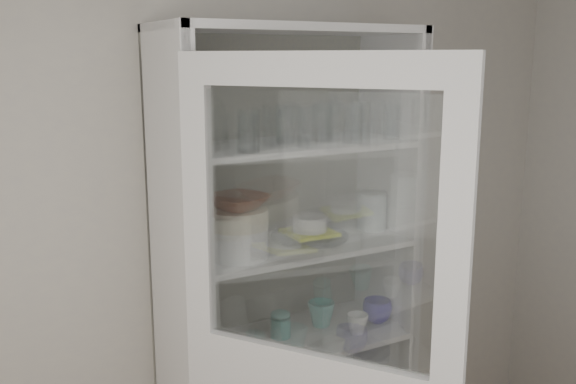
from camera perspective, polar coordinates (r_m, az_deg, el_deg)
wall_back at (r=2.65m, az=-6.17°, el=-3.08°), size 3.60×0.02×2.60m
pantry_cabinet at (r=2.71m, az=-0.66°, el=-10.71°), size 1.00×0.45×2.10m
tumbler_0 at (r=2.24m, az=-3.70°, el=5.29°), size 0.08×0.08×0.13m
tumbler_1 at (r=2.19m, az=-8.04°, el=5.06°), size 0.08×0.08×0.13m
tumbler_2 at (r=2.20m, az=-3.47°, el=5.42°), size 0.09×0.09×0.15m
tumbler_3 at (r=2.32m, az=1.78°, el=5.80°), size 0.10×0.10×0.15m
tumbler_4 at (r=2.46m, az=6.41°, el=6.16°), size 0.09×0.09×0.16m
tumbler_5 at (r=2.45m, az=5.77°, el=6.04°), size 0.08×0.08×0.15m
tumbler_6 at (r=2.59m, az=9.23°, el=6.15°), size 0.08×0.08×0.14m
tumbler_7 at (r=2.29m, az=-9.00°, el=5.46°), size 0.07×0.07×0.14m
tumbler_8 at (r=2.30m, az=-9.10°, el=5.52°), size 0.09×0.09×0.14m
tumbler_9 at (r=2.44m, az=-0.21°, el=6.08°), size 0.09×0.09×0.15m
tumbler_10 at (r=2.52m, az=2.93°, el=6.21°), size 0.07×0.07×0.14m
tumbler_11 at (r=2.49m, az=1.49°, el=5.95°), size 0.08×0.08×0.13m
goblet_0 at (r=2.39m, az=-9.96°, el=6.24°), size 0.08×0.08×0.19m
goblet_1 at (r=2.59m, az=-0.01°, el=6.49°), size 0.07×0.07×0.15m
goblet_2 at (r=2.57m, az=0.50°, el=6.57°), size 0.07×0.07×0.16m
goblet_3 at (r=2.71m, az=4.14°, el=6.90°), size 0.08×0.08×0.17m
plate_stack_front at (r=2.37m, az=-4.43°, el=-4.47°), size 0.22×0.22×0.11m
plate_stack_back at (r=2.50m, az=-8.51°, el=-4.16°), size 0.22×0.22×0.07m
cream_bowl at (r=2.34m, az=-4.46°, el=-2.34°), size 0.29×0.29×0.07m
terracotta_bowl at (r=2.33m, az=-4.49°, el=-0.89°), size 0.28×0.28×0.05m
glass_platter at (r=2.61m, az=1.92°, el=-3.93°), size 0.41×0.41×0.02m
yellow_trivet at (r=2.61m, az=1.92°, el=-3.60°), size 0.19×0.19×0.01m
white_ramekin at (r=2.60m, az=1.93°, el=-2.81°), size 0.18×0.18×0.06m
grey_bowl_stack at (r=2.75m, az=7.45°, el=-1.68°), size 0.12×0.12×0.16m
mug_blue at (r=2.84m, az=7.94°, el=-10.41°), size 0.13×0.13×0.10m
mug_teal at (r=2.77m, az=2.96°, el=-10.76°), size 0.13×0.13×0.11m
mug_white at (r=2.72m, az=6.18°, el=-11.56°), size 0.11×0.11×0.08m
teal_jar at (r=2.67m, az=-0.66°, el=-11.78°), size 0.08×0.08×0.10m
measuring_cups at (r=2.48m, az=-5.57°, el=-14.52°), size 0.10×0.10×0.04m
white_canister at (r=2.53m, az=-8.55°, el=-13.14°), size 0.10×0.10×0.12m
tumbler_12 at (r=2.49m, az=3.16°, el=6.23°), size 0.08×0.08×0.15m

